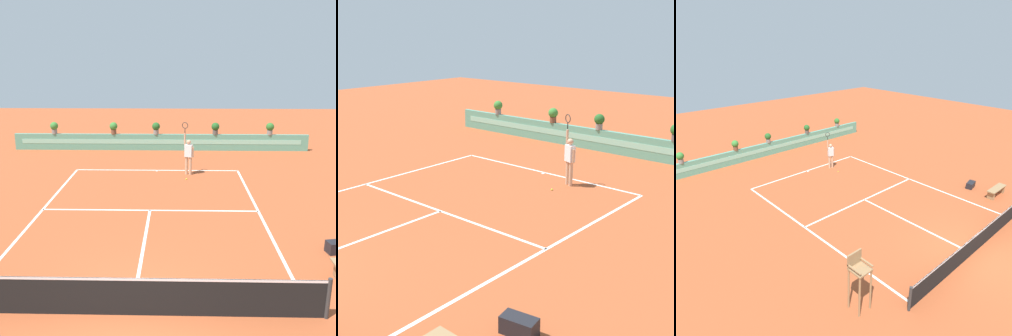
{
  "view_description": "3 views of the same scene",
  "coord_description": "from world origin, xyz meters",
  "views": [
    {
      "loc": [
        1.02,
        -7.93,
        5.75
      ],
      "look_at": [
        0.63,
        8.8,
        1.0
      ],
      "focal_mm": 43.21,
      "sensor_mm": 36.0,
      "label": 1
    },
    {
      "loc": [
        10.8,
        -2.89,
        5.54
      ],
      "look_at": [
        0.63,
        8.8,
        1.0
      ],
      "focal_mm": 51.51,
      "sensor_mm": 36.0,
      "label": 2
    },
    {
      "loc": [
        -11.27,
        -4.34,
        8.5
      ],
      "look_at": [
        0.63,
        8.8,
        1.0
      ],
      "focal_mm": 33.51,
      "sensor_mm": 36.0,
      "label": 3
    }
  ],
  "objects": [
    {
      "name": "ground_plane",
      "position": [
        0.0,
        6.0,
        0.0
      ],
      "size": [
        60.0,
        60.0,
        0.0
      ],
      "primitive_type": "plane",
      "color": "#A84C28"
    },
    {
      "name": "court_lines",
      "position": [
        0.0,
        6.72,
        0.0
      ],
      "size": [
        8.32,
        11.94,
        0.01
      ],
      "color": "white",
      "rests_on": "ground"
    },
    {
      "name": "net",
      "position": [
        0.0,
        0.0,
        0.51
      ],
      "size": [
        8.92,
        0.1,
        1.0
      ],
      "color": "#333333",
      "rests_on": "ground"
    },
    {
      "name": "back_wall_barrier",
      "position": [
        0.0,
        16.39,
        0.5
      ],
      "size": [
        18.0,
        0.21,
        1.0
      ],
      "color": "#599E84",
      "rests_on": "ground"
    },
    {
      "name": "umpire_chair",
      "position": [
        -5.56,
        1.26,
        1.34
      ],
      "size": [
        0.6,
        0.6,
        2.14
      ],
      "color": "#99754C",
      "rests_on": "ground"
    },
    {
      "name": "bench_courtside",
      "position": [
        5.92,
        1.66,
        0.38
      ],
      "size": [
        1.6,
        0.44,
        0.51
      ],
      "color": "#99754C",
      "rests_on": "ground"
    },
    {
      "name": "gear_bag",
      "position": [
        5.87,
        3.16,
        0.18
      ],
      "size": [
        0.75,
        0.48,
        0.36
      ],
      "primitive_type": "cube",
      "rotation": [
        0.0,
        0.0,
        0.17
      ],
      "color": "black",
      "rests_on": "ground"
    },
    {
      "name": "tennis_player",
      "position": [
        1.57,
        11.21,
        1.05
      ],
      "size": [
        0.59,
        0.33,
        2.58
      ],
      "color": "tan",
      "rests_on": "ground"
    },
    {
      "name": "tennis_ball_near_baseline",
      "position": [
        1.47,
        10.31,
        0.03
      ],
      "size": [
        0.07,
        0.07,
        0.07
      ],
      "primitive_type": "sphere",
      "color": "#CCE033",
      "rests_on": "ground"
    },
    {
      "name": "potted_plant_far_right",
      "position": [
        6.64,
        16.39,
        1.41
      ],
      "size": [
        0.48,
        0.48,
        0.72
      ],
      "color": "gray",
      "rests_on": "back_wall_barrier"
    },
    {
      "name": "potted_plant_right",
      "position": [
        3.34,
        16.39,
        1.41
      ],
      "size": [
        0.48,
        0.48,
        0.72
      ],
      "color": "#514C47",
      "rests_on": "back_wall_barrier"
    },
    {
      "name": "potted_plant_left",
      "position": [
        -2.88,
        16.39,
        1.41
      ],
      "size": [
        0.48,
        0.48,
        0.72
      ],
      "color": "brown",
      "rests_on": "back_wall_barrier"
    },
    {
      "name": "potted_plant_far_left",
      "position": [
        -6.53,
        16.39,
        1.41
      ],
      "size": [
        0.48,
        0.48,
        0.72
      ],
      "color": "gray",
      "rests_on": "back_wall_barrier"
    },
    {
      "name": "potted_plant_centre",
      "position": [
        -0.28,
        16.39,
        1.41
      ],
      "size": [
        0.48,
        0.48,
        0.72
      ],
      "color": "gray",
      "rests_on": "back_wall_barrier"
    }
  ]
}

